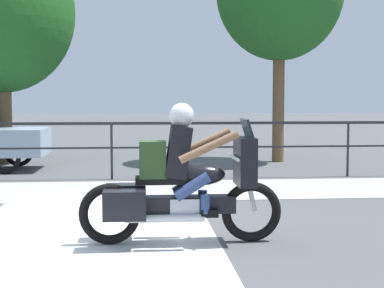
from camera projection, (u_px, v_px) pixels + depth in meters
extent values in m
plane|color=#565659|center=(93.00, 233.00, 7.41)|extent=(120.00, 120.00, 0.00)
cube|color=#B7B2A8|center=(108.00, 191.00, 10.78)|extent=(44.00, 2.40, 0.01)
cube|color=silver|center=(89.00, 237.00, 7.21)|extent=(3.11, 6.00, 0.01)
cube|color=#232326|center=(111.00, 123.00, 12.28)|extent=(36.00, 0.04, 0.06)
cube|color=#232326|center=(112.00, 148.00, 12.32)|extent=(36.00, 0.03, 0.04)
cylinder|color=#232326|center=(112.00, 151.00, 12.33)|extent=(0.05, 0.05, 1.20)
cylinder|color=#232326|center=(348.00, 149.00, 12.77)|extent=(0.05, 0.05, 1.20)
torus|color=black|center=(251.00, 212.00, 6.96)|extent=(0.72, 0.11, 0.72)
torus|color=black|center=(110.00, 214.00, 6.82)|extent=(0.72, 0.11, 0.72)
cube|color=black|center=(181.00, 204.00, 6.88)|extent=(1.27, 0.22, 0.20)
cube|color=silver|center=(184.00, 209.00, 6.89)|extent=(0.34, 0.26, 0.26)
ellipsoid|color=black|center=(198.00, 175.00, 6.87)|extent=(0.64, 0.30, 0.26)
cube|color=black|center=(167.00, 180.00, 6.85)|extent=(0.73, 0.28, 0.08)
cube|color=black|center=(245.00, 161.00, 6.91)|extent=(0.20, 0.55, 0.57)
cube|color=#1E232B|center=(247.00, 129.00, 6.88)|extent=(0.10, 0.47, 0.24)
cylinder|color=silver|center=(233.00, 157.00, 6.89)|extent=(0.04, 0.70, 0.04)
cylinder|color=silver|center=(165.00, 218.00, 6.72)|extent=(0.92, 0.09, 0.09)
cube|color=black|center=(125.00, 205.00, 6.58)|extent=(0.48, 0.28, 0.33)
cube|color=black|center=(126.00, 198.00, 7.06)|extent=(0.48, 0.28, 0.33)
cylinder|color=silver|center=(249.00, 187.00, 6.94)|extent=(0.20, 0.06, 0.60)
cube|color=black|center=(178.00, 152.00, 6.83)|extent=(0.32, 0.36, 0.63)
sphere|color=#8C6647|center=(182.00, 117.00, 6.80)|extent=(0.23, 0.23, 0.23)
sphere|color=silver|center=(182.00, 115.00, 6.80)|extent=(0.29, 0.29, 0.29)
cylinder|color=#33477A|center=(192.00, 187.00, 6.73)|extent=(0.44, 0.13, 0.34)
cylinder|color=#33477A|center=(205.00, 204.00, 6.75)|extent=(0.11, 0.11, 0.22)
cube|color=black|center=(210.00, 213.00, 6.77)|extent=(0.20, 0.10, 0.09)
cylinder|color=#33477A|center=(190.00, 183.00, 7.02)|extent=(0.44, 0.13, 0.34)
cylinder|color=#33477A|center=(202.00, 199.00, 7.05)|extent=(0.11, 0.11, 0.22)
cube|color=black|center=(207.00, 208.00, 7.07)|extent=(0.20, 0.10, 0.09)
cylinder|color=#8C6647|center=(209.00, 147.00, 6.56)|extent=(0.68, 0.09, 0.38)
cylinder|color=#8C6647|center=(203.00, 143.00, 7.15)|extent=(0.68, 0.09, 0.38)
cube|color=#2D4723|center=(153.00, 159.00, 6.81)|extent=(0.31, 0.31, 0.43)
torus|color=black|center=(4.00, 158.00, 13.15)|extent=(0.73, 0.11, 0.73)
torus|color=black|center=(19.00, 152.00, 14.67)|extent=(0.73, 0.11, 0.73)
cylinder|color=brown|center=(278.00, 103.00, 15.67)|extent=(0.31, 0.31, 3.16)
cylinder|color=brown|center=(4.00, 118.00, 15.38)|extent=(0.43, 0.43, 2.36)
ellipsoid|color=#1E561E|center=(1.00, 12.00, 15.16)|extent=(3.78, 3.78, 4.16)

